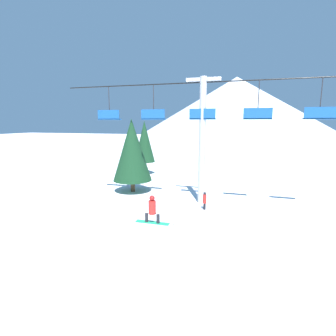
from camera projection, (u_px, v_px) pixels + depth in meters
ground_plane at (109, 297)px, 8.86m from camera, size 220.00×220.00×0.00m
mountain_ridge at (236, 108)px, 91.13m from camera, size 71.51×71.51×21.03m
snow_ramp at (126, 263)px, 9.47m from camera, size 2.35×4.46×1.63m
snowboarder at (152, 210)px, 10.99m from camera, size 1.47×0.31×1.21m
chairlift at (202, 129)px, 18.34m from camera, size 21.30×0.47×8.90m
pine_tree_near at (132, 150)px, 21.71m from camera, size 3.23×3.23×6.12m
pine_tree_far at (145, 142)px, 29.24m from camera, size 2.30×2.30×5.99m
distant_skier at (205, 200)px, 17.60m from camera, size 0.24×0.24×1.23m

